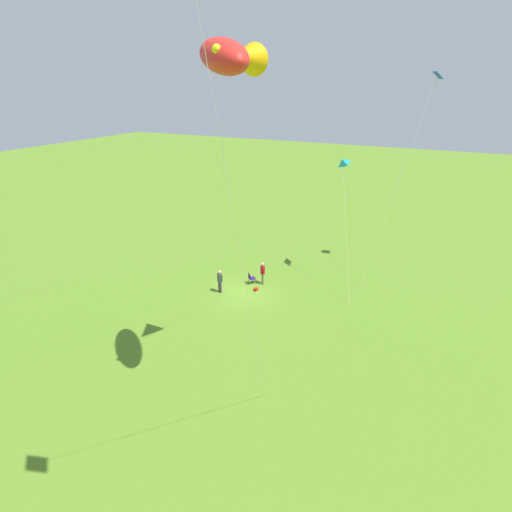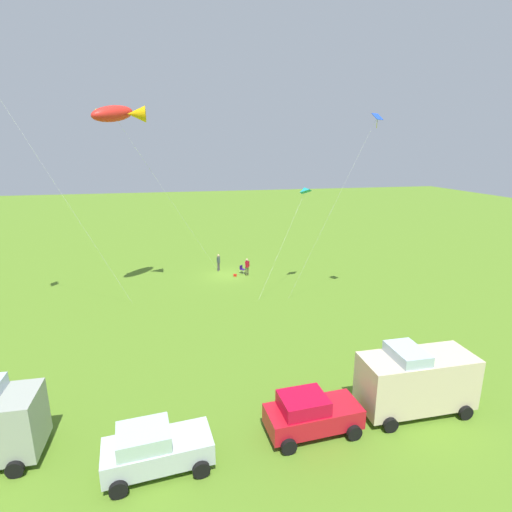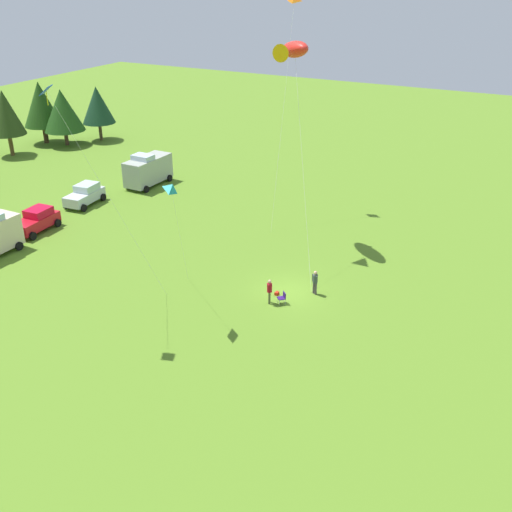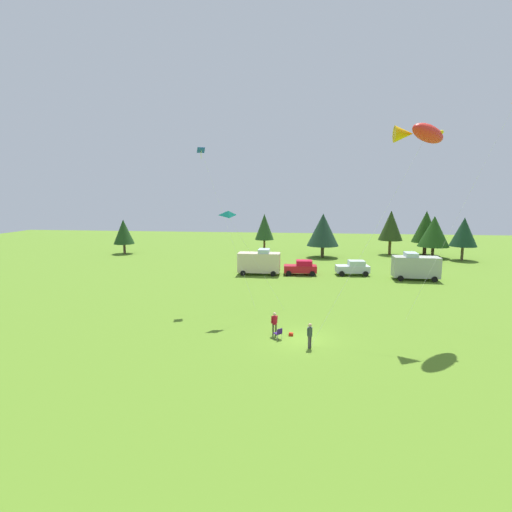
{
  "view_description": "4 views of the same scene",
  "coord_description": "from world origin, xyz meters",
  "px_view_note": "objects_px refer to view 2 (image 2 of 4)",
  "views": [
    {
      "loc": [
        22.43,
        12.04,
        13.89
      ],
      "look_at": [
        0.45,
        1.27,
        3.34
      ],
      "focal_mm": 28.0,
      "sensor_mm": 36.0,
      "label": 1
    },
    {
      "loc": [
        5.35,
        37.77,
        12.3
      ],
      "look_at": [
        -2.47,
        2.48,
        2.47
      ],
      "focal_mm": 28.0,
      "sensor_mm": 36.0,
      "label": 2
    },
    {
      "loc": [
        -33.05,
        -14.63,
        20.46
      ],
      "look_at": [
        -1.89,
        1.68,
        3.23
      ],
      "focal_mm": 42.0,
      "sensor_mm": 36.0,
      "label": 3
    },
    {
      "loc": [
        0.17,
        -27.66,
        10.36
      ],
      "look_at": [
        -3.41,
        1.14,
        5.85
      ],
      "focal_mm": 28.0,
      "sensor_mm": 36.0,
      "label": 4
    }
  ],
  "objects_px": {
    "backpack_on_grass": "(235,275)",
    "kite_large_fish": "(119,114)",
    "car_silver_compact": "(155,448)",
    "person_spectator": "(247,266)",
    "car_red_sedan": "(311,413)",
    "folding_chair": "(242,269)",
    "kite_diamond_blue": "(371,130)",
    "kite_delta_teal": "(304,190)",
    "person_kite_flyer": "(218,261)",
    "van_camper_beige": "(416,379)"
  },
  "relations": [
    {
      "from": "car_red_sedan",
      "to": "folding_chair",
      "type": "bearing_deg",
      "value": -96.71
    },
    {
      "from": "car_red_sedan",
      "to": "kite_large_fish",
      "type": "distance_m",
      "value": 25.35
    },
    {
      "from": "person_spectator",
      "to": "backpack_on_grass",
      "type": "distance_m",
      "value": 1.52
    },
    {
      "from": "kite_diamond_blue",
      "to": "kite_large_fish",
      "type": "bearing_deg",
      "value": -17.5
    },
    {
      "from": "person_spectator",
      "to": "kite_large_fish",
      "type": "bearing_deg",
      "value": -94.12
    },
    {
      "from": "folding_chair",
      "to": "kite_delta_teal",
      "type": "relative_size",
      "value": 0.09
    },
    {
      "from": "person_spectator",
      "to": "van_camper_beige",
      "type": "height_order",
      "value": "van_camper_beige"
    },
    {
      "from": "folding_chair",
      "to": "kite_diamond_blue",
      "type": "height_order",
      "value": "kite_diamond_blue"
    },
    {
      "from": "car_red_sedan",
      "to": "kite_diamond_blue",
      "type": "xyz_separation_m",
      "value": [
        -9.12,
        -13.58,
        12.61
      ]
    },
    {
      "from": "van_camper_beige",
      "to": "car_silver_compact",
      "type": "distance_m",
      "value": 12.17
    },
    {
      "from": "kite_diamond_blue",
      "to": "person_spectator",
      "type": "bearing_deg",
      "value": -51.15
    },
    {
      "from": "backpack_on_grass",
      "to": "kite_diamond_blue",
      "type": "relative_size",
      "value": 0.02
    },
    {
      "from": "car_red_sedan",
      "to": "backpack_on_grass",
      "type": "bearing_deg",
      "value": -94.65
    },
    {
      "from": "person_kite_flyer",
      "to": "van_camper_beige",
      "type": "bearing_deg",
      "value": -47.32
    },
    {
      "from": "van_camper_beige",
      "to": "kite_large_fish",
      "type": "height_order",
      "value": "kite_large_fish"
    },
    {
      "from": "car_silver_compact",
      "to": "kite_large_fish",
      "type": "bearing_deg",
      "value": -89.13
    },
    {
      "from": "backpack_on_grass",
      "to": "kite_diamond_blue",
      "type": "bearing_deg",
      "value": 133.23
    },
    {
      "from": "folding_chair",
      "to": "kite_delta_teal",
      "type": "bearing_deg",
      "value": -3.15
    },
    {
      "from": "backpack_on_grass",
      "to": "kite_large_fish",
      "type": "relative_size",
      "value": 0.02
    },
    {
      "from": "backpack_on_grass",
      "to": "van_camper_beige",
      "type": "relative_size",
      "value": 0.06
    },
    {
      "from": "backpack_on_grass",
      "to": "person_spectator",
      "type": "bearing_deg",
      "value": -178.61
    },
    {
      "from": "car_silver_compact",
      "to": "kite_delta_teal",
      "type": "xyz_separation_m",
      "value": [
        -12.57,
        -19.29,
        7.83
      ]
    },
    {
      "from": "car_silver_compact",
      "to": "kite_diamond_blue",
      "type": "distance_m",
      "value": 24.75
    },
    {
      "from": "van_camper_beige",
      "to": "person_kite_flyer",
      "type": "bearing_deg",
      "value": -75.9
    },
    {
      "from": "folding_chair",
      "to": "van_camper_beige",
      "type": "height_order",
      "value": "van_camper_beige"
    },
    {
      "from": "car_silver_compact",
      "to": "kite_large_fish",
      "type": "xyz_separation_m",
      "value": [
        2.22,
        -19.95,
        13.84
      ]
    },
    {
      "from": "kite_delta_teal",
      "to": "van_camper_beige",
      "type": "bearing_deg",
      "value": 88.53
    },
    {
      "from": "backpack_on_grass",
      "to": "kite_large_fish",
      "type": "distance_m",
      "value": 17.77
    },
    {
      "from": "person_spectator",
      "to": "kite_delta_teal",
      "type": "relative_size",
      "value": 0.19
    },
    {
      "from": "person_spectator",
      "to": "backpack_on_grass",
      "type": "relative_size",
      "value": 5.44
    },
    {
      "from": "van_camper_beige",
      "to": "car_silver_compact",
      "type": "bearing_deg",
      "value": 4.96
    },
    {
      "from": "car_red_sedan",
      "to": "kite_large_fish",
      "type": "relative_size",
      "value": 0.27
    },
    {
      "from": "kite_large_fish",
      "to": "kite_delta_teal",
      "type": "height_order",
      "value": "kite_large_fish"
    },
    {
      "from": "person_kite_flyer",
      "to": "person_spectator",
      "type": "distance_m",
      "value": 3.38
    },
    {
      "from": "backpack_on_grass",
      "to": "car_silver_compact",
      "type": "bearing_deg",
      "value": 73.09
    },
    {
      "from": "folding_chair",
      "to": "kite_diamond_blue",
      "type": "relative_size",
      "value": 0.06
    },
    {
      "from": "backpack_on_grass",
      "to": "kite_delta_teal",
      "type": "height_order",
      "value": "kite_delta_teal"
    },
    {
      "from": "person_spectator",
      "to": "kite_large_fish",
      "type": "relative_size",
      "value": 0.11
    },
    {
      "from": "person_kite_flyer",
      "to": "backpack_on_grass",
      "type": "distance_m",
      "value": 2.76
    },
    {
      "from": "backpack_on_grass",
      "to": "car_red_sedan",
      "type": "relative_size",
      "value": 0.07
    },
    {
      "from": "folding_chair",
      "to": "car_silver_compact",
      "type": "height_order",
      "value": "car_silver_compact"
    },
    {
      "from": "kite_large_fish",
      "to": "kite_delta_teal",
      "type": "relative_size",
      "value": 1.71
    },
    {
      "from": "person_spectator",
      "to": "backpack_on_grass",
      "type": "bearing_deg",
      "value": -111.38
    },
    {
      "from": "backpack_on_grass",
      "to": "car_red_sedan",
      "type": "distance_m",
      "value": 22.83
    },
    {
      "from": "van_camper_beige",
      "to": "kite_diamond_blue",
      "type": "relative_size",
      "value": 0.37
    },
    {
      "from": "kite_delta_teal",
      "to": "person_spectator",
      "type": "bearing_deg",
      "value": -45.1
    },
    {
      "from": "person_kite_flyer",
      "to": "kite_delta_teal",
      "type": "xyz_separation_m",
      "value": [
        -6.77,
        6.43,
        7.75
      ]
    },
    {
      "from": "folding_chair",
      "to": "kite_diamond_blue",
      "type": "xyz_separation_m",
      "value": [
        -7.81,
        10.06,
        13.07
      ]
    },
    {
      "from": "backpack_on_grass",
      "to": "van_camper_beige",
      "type": "distance_m",
      "value": 22.97
    },
    {
      "from": "person_spectator",
      "to": "van_camper_beige",
      "type": "distance_m",
      "value": 22.73
    }
  ]
}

